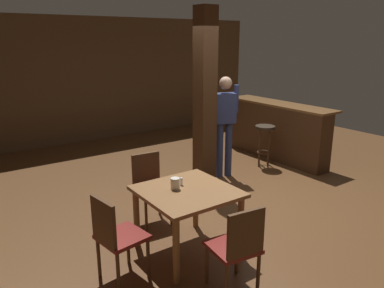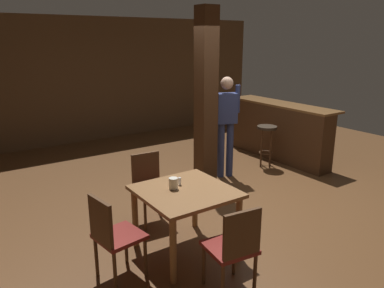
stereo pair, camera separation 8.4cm
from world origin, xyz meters
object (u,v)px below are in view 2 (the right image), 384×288
at_px(chair_north, 150,184).
at_px(bar_counter, 277,131).
at_px(standing_person, 226,120).
at_px(chair_south, 234,246).
at_px(napkin_cup, 173,183).
at_px(chair_west, 113,234).
at_px(dining_table, 185,200).
at_px(salt_shaker, 180,181).
at_px(bar_stool_near, 267,136).

bearing_deg(chair_north, bar_counter, 16.04).
distance_m(standing_person, bar_counter, 1.59).
xyz_separation_m(chair_south, napkin_cup, (-0.05, 0.97, 0.30)).
distance_m(chair_west, chair_north, 1.28).
distance_m(dining_table, chair_west, 0.88).
height_order(dining_table, bar_counter, bar_counter).
bearing_deg(bar_counter, chair_west, -156.07).
relative_size(dining_table, bar_counter, 0.41).
xyz_separation_m(salt_shaker, bar_stool_near, (2.83, 1.45, -0.20)).
height_order(chair_west, standing_person, standing_person).
distance_m(chair_south, bar_stool_near, 3.81).
bearing_deg(salt_shaker, napkin_cup, -155.11).
height_order(napkin_cup, standing_person, standing_person).
relative_size(chair_west, salt_shaker, 10.34).
bearing_deg(chair_west, bar_counter, 23.93).
bearing_deg(chair_south, chair_west, 134.89).
bearing_deg(chair_north, salt_shaker, -89.90).
relative_size(salt_shaker, bar_counter, 0.04).
height_order(chair_west, salt_shaker, chair_west).
bearing_deg(salt_shaker, bar_counter, 26.75).
relative_size(dining_table, chair_north, 1.09).
height_order(salt_shaker, bar_counter, bar_counter).
xyz_separation_m(standing_person, bar_stool_near, (0.97, -0.01, -0.42)).
bearing_deg(chair_north, dining_table, -91.55).
bearing_deg(bar_counter, standing_person, -171.14).
relative_size(chair_north, salt_shaker, 10.34).
xyz_separation_m(chair_west, chair_north, (0.89, 0.92, 0.00)).
bearing_deg(dining_table, bar_stool_near, 29.36).
height_order(chair_north, salt_shaker, chair_north).
relative_size(chair_west, bar_stool_near, 1.16).
xyz_separation_m(chair_south, bar_stool_near, (2.89, 2.48, 0.07)).
xyz_separation_m(chair_north, salt_shaker, (0.00, -0.73, 0.28)).
bearing_deg(dining_table, salt_shaker, 80.67).
bearing_deg(salt_shaker, chair_west, -167.71).
bearing_deg(bar_stool_near, bar_counter, 24.42).
bearing_deg(chair_west, chair_south, -45.11).
bearing_deg(bar_stool_near, standing_person, 179.52).
distance_m(napkin_cup, bar_counter, 3.90).
height_order(dining_table, bar_stool_near, bar_stool_near).
bearing_deg(dining_table, napkin_cup, 132.21).
xyz_separation_m(dining_table, chair_north, (0.02, 0.88, -0.12)).
xyz_separation_m(dining_table, bar_counter, (3.39, 1.85, -0.06)).
relative_size(chair_south, napkin_cup, 7.17).
distance_m(dining_table, standing_person, 2.50).
bearing_deg(chair_west, dining_table, 2.76).
height_order(chair_north, napkin_cup, chair_north).
xyz_separation_m(chair_south, bar_counter, (3.43, 2.72, 0.05)).
distance_m(dining_table, chair_south, 0.88).
height_order(dining_table, chair_south, chair_south).
height_order(chair_north, bar_stool_near, chair_north).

